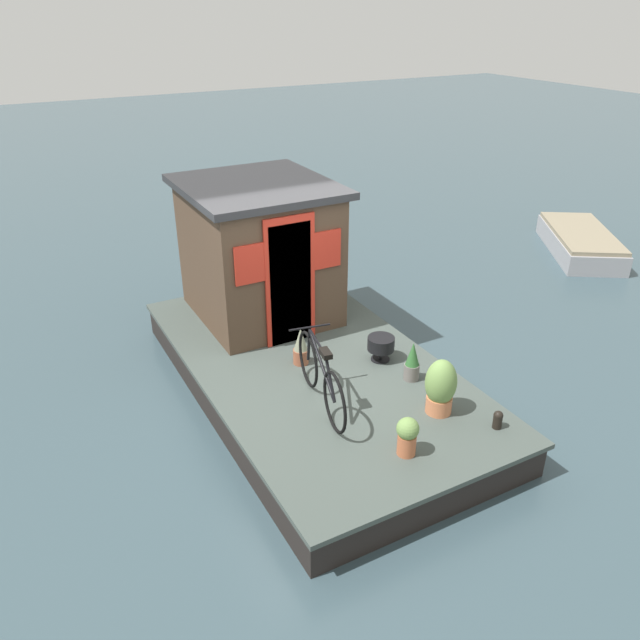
{
  "coord_description": "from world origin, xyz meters",
  "views": [
    {
      "loc": [
        -6.21,
        3.26,
        4.69
      ],
      "look_at": [
        -0.2,
        0.0,
        1.17
      ],
      "focal_mm": 35.06,
      "sensor_mm": 36.0,
      "label": 1
    }
  ],
  "objects_px": {
    "dinghy_boat": "(580,242)",
    "houseboat_cabin": "(259,250)",
    "bicycle": "(321,377)",
    "potted_plant_rosemary": "(440,387)",
    "potted_plant_ivy": "(412,362)",
    "potted_plant_basil": "(301,347)",
    "potted_plant_fern": "(407,435)",
    "mooring_bollard": "(498,419)",
    "charcoal_grill": "(381,344)"
  },
  "relations": [
    {
      "from": "potted_plant_ivy",
      "to": "charcoal_grill",
      "type": "height_order",
      "value": "potted_plant_ivy"
    },
    {
      "from": "mooring_bollard",
      "to": "charcoal_grill",
      "type": "bearing_deg",
      "value": 10.01
    },
    {
      "from": "bicycle",
      "to": "mooring_bollard",
      "type": "xyz_separation_m",
      "value": [
        -1.31,
        -1.5,
        -0.27
      ]
    },
    {
      "from": "houseboat_cabin",
      "to": "potted_plant_basil",
      "type": "xyz_separation_m",
      "value": [
        -1.59,
        0.15,
        -0.76
      ]
    },
    {
      "from": "potted_plant_basil",
      "to": "mooring_bollard",
      "type": "xyz_separation_m",
      "value": [
        -2.26,
        -1.28,
        -0.13
      ]
    },
    {
      "from": "potted_plant_rosemary",
      "to": "mooring_bollard",
      "type": "xyz_separation_m",
      "value": [
        -0.55,
        -0.38,
        -0.22
      ]
    },
    {
      "from": "potted_plant_ivy",
      "to": "potted_plant_basil",
      "type": "bearing_deg",
      "value": 46.08
    },
    {
      "from": "houseboat_cabin",
      "to": "dinghy_boat",
      "type": "height_order",
      "value": "houseboat_cabin"
    },
    {
      "from": "potted_plant_rosemary",
      "to": "potted_plant_ivy",
      "type": "relative_size",
      "value": 1.32
    },
    {
      "from": "houseboat_cabin",
      "to": "potted_plant_rosemary",
      "type": "xyz_separation_m",
      "value": [
        -3.3,
        -0.75,
        -0.66
      ]
    },
    {
      "from": "houseboat_cabin",
      "to": "potted_plant_fern",
      "type": "height_order",
      "value": "houseboat_cabin"
    },
    {
      "from": "potted_plant_rosemary",
      "to": "potted_plant_ivy",
      "type": "xyz_separation_m",
      "value": [
        0.71,
        -0.14,
        -0.09
      ]
    },
    {
      "from": "dinghy_boat",
      "to": "potted_plant_fern",
      "type": "bearing_deg",
      "value": 119.01
    },
    {
      "from": "potted_plant_rosemary",
      "to": "potted_plant_fern",
      "type": "bearing_deg",
      "value": 119.8
    },
    {
      "from": "houseboat_cabin",
      "to": "mooring_bollard",
      "type": "relative_size",
      "value": 10.12
    },
    {
      "from": "houseboat_cabin",
      "to": "mooring_bollard",
      "type": "height_order",
      "value": "houseboat_cabin"
    },
    {
      "from": "bicycle",
      "to": "potted_plant_fern",
      "type": "height_order",
      "value": "bicycle"
    },
    {
      "from": "potted_plant_fern",
      "to": "dinghy_boat",
      "type": "relative_size",
      "value": 0.16
    },
    {
      "from": "potted_plant_basil",
      "to": "mooring_bollard",
      "type": "distance_m",
      "value": 2.6
    },
    {
      "from": "mooring_bollard",
      "to": "dinghy_boat",
      "type": "height_order",
      "value": "mooring_bollard"
    },
    {
      "from": "houseboat_cabin",
      "to": "bicycle",
      "type": "xyz_separation_m",
      "value": [
        -2.54,
        0.38,
        -0.62
      ]
    },
    {
      "from": "potted_plant_fern",
      "to": "potted_plant_basil",
      "type": "height_order",
      "value": "potted_plant_basil"
    },
    {
      "from": "houseboat_cabin",
      "to": "mooring_bollard",
      "type": "xyz_separation_m",
      "value": [
        -3.86,
        -1.13,
        -0.88
      ]
    },
    {
      "from": "mooring_bollard",
      "to": "bicycle",
      "type": "bearing_deg",
      "value": 48.84
    },
    {
      "from": "houseboat_cabin",
      "to": "potted_plant_rosemary",
      "type": "relative_size",
      "value": 3.24
    },
    {
      "from": "bicycle",
      "to": "potted_plant_basil",
      "type": "bearing_deg",
      "value": -13.3
    },
    {
      "from": "dinghy_boat",
      "to": "houseboat_cabin",
      "type": "bearing_deg",
      "value": 92.37
    },
    {
      "from": "potted_plant_ivy",
      "to": "mooring_bollard",
      "type": "height_order",
      "value": "potted_plant_ivy"
    },
    {
      "from": "potted_plant_fern",
      "to": "potted_plant_basil",
      "type": "xyz_separation_m",
      "value": [
        2.15,
        0.14,
        0.0
      ]
    },
    {
      "from": "potted_plant_ivy",
      "to": "charcoal_grill",
      "type": "relative_size",
      "value": 1.46
    },
    {
      "from": "potted_plant_rosemary",
      "to": "potted_plant_basil",
      "type": "xyz_separation_m",
      "value": [
        1.71,
        0.9,
        -0.1
      ]
    },
    {
      "from": "houseboat_cabin",
      "to": "charcoal_grill",
      "type": "bearing_deg",
      "value": -158.33
    },
    {
      "from": "potted_plant_fern",
      "to": "dinghy_boat",
      "type": "height_order",
      "value": "potted_plant_fern"
    },
    {
      "from": "bicycle",
      "to": "potted_plant_rosemary",
      "type": "distance_m",
      "value": 1.36
    },
    {
      "from": "houseboat_cabin",
      "to": "potted_plant_fern",
      "type": "distance_m",
      "value": 3.82
    },
    {
      "from": "potted_plant_ivy",
      "to": "bicycle",
      "type": "bearing_deg",
      "value": 87.81
    },
    {
      "from": "bicycle",
      "to": "potted_plant_rosemary",
      "type": "bearing_deg",
      "value": -124.15
    },
    {
      "from": "potted_plant_basil",
      "to": "dinghy_boat",
      "type": "distance_m",
      "value": 7.67
    },
    {
      "from": "potted_plant_rosemary",
      "to": "dinghy_boat",
      "type": "distance_m",
      "value": 7.47
    },
    {
      "from": "potted_plant_ivy",
      "to": "potted_plant_rosemary",
      "type": "bearing_deg",
      "value": 169.18
    },
    {
      "from": "potted_plant_rosemary",
      "to": "potted_plant_fern",
      "type": "relative_size",
      "value": 1.55
    },
    {
      "from": "potted_plant_basil",
      "to": "charcoal_grill",
      "type": "bearing_deg",
      "value": -113.9
    },
    {
      "from": "potted_plant_rosemary",
      "to": "dinghy_boat",
      "type": "height_order",
      "value": "potted_plant_rosemary"
    },
    {
      "from": "houseboat_cabin",
      "to": "potted_plant_rosemary",
      "type": "distance_m",
      "value": 3.45
    },
    {
      "from": "charcoal_grill",
      "to": "mooring_bollard",
      "type": "bearing_deg",
      "value": -169.99
    },
    {
      "from": "potted_plant_ivy",
      "to": "mooring_bollard",
      "type": "xyz_separation_m",
      "value": [
        -1.27,
        -0.24,
        -0.13
      ]
    },
    {
      "from": "potted_plant_fern",
      "to": "potted_plant_ivy",
      "type": "relative_size",
      "value": 0.85
    },
    {
      "from": "bicycle",
      "to": "mooring_bollard",
      "type": "relative_size",
      "value": 7.53
    },
    {
      "from": "potted_plant_ivy",
      "to": "mooring_bollard",
      "type": "relative_size",
      "value": 2.37
    },
    {
      "from": "potted_plant_basil",
      "to": "charcoal_grill",
      "type": "height_order",
      "value": "potted_plant_basil"
    }
  ]
}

